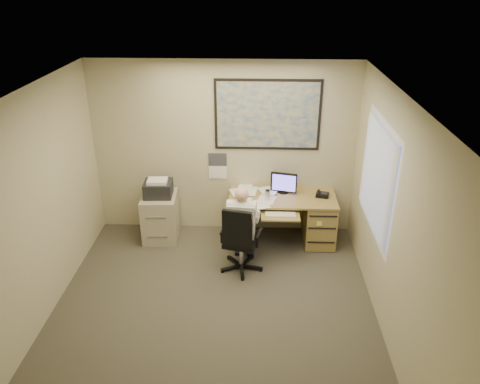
{
  "coord_description": "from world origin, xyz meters",
  "views": [
    {
      "loc": [
        0.51,
        -4.43,
        3.84
      ],
      "look_at": [
        0.28,
        1.3,
        1.09
      ],
      "focal_mm": 35.0,
      "sensor_mm": 36.0,
      "label": 1
    }
  ],
  "objects_px": {
    "filing_cabinet": "(160,213)",
    "desk": "(303,215)",
    "office_chair": "(242,252)",
    "person": "(241,229)"
  },
  "relations": [
    {
      "from": "filing_cabinet",
      "to": "office_chair",
      "type": "bearing_deg",
      "value": -36.34
    },
    {
      "from": "filing_cabinet",
      "to": "desk",
      "type": "bearing_deg",
      "value": -2.72
    },
    {
      "from": "desk",
      "to": "filing_cabinet",
      "type": "bearing_deg",
      "value": -179.72
    },
    {
      "from": "desk",
      "to": "filing_cabinet",
      "type": "xyz_separation_m",
      "value": [
        -2.2,
        -0.01,
        -0.01
      ]
    },
    {
      "from": "desk",
      "to": "person",
      "type": "height_order",
      "value": "person"
    },
    {
      "from": "filing_cabinet",
      "to": "office_chair",
      "type": "xyz_separation_m",
      "value": [
        1.3,
        -0.85,
        -0.13
      ]
    },
    {
      "from": "filing_cabinet",
      "to": "person",
      "type": "bearing_deg",
      "value": -34.1
    },
    {
      "from": "desk",
      "to": "person",
      "type": "bearing_deg",
      "value": -139.43
    },
    {
      "from": "office_chair",
      "to": "filing_cabinet",
      "type": "bearing_deg",
      "value": 159.25
    },
    {
      "from": "desk",
      "to": "office_chair",
      "type": "relative_size",
      "value": 1.56
    }
  ]
}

